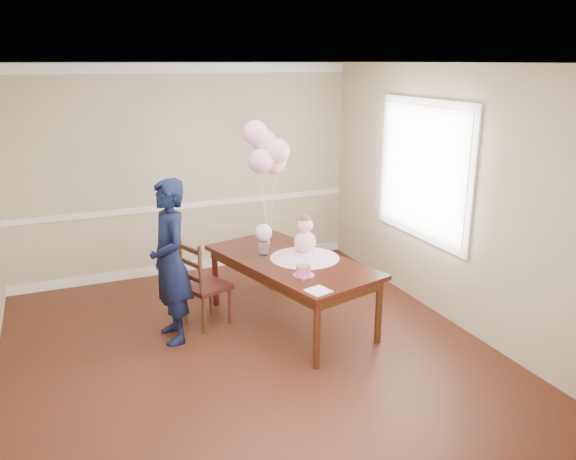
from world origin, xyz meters
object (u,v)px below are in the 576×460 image
Objects in this scene: dining_table_top at (291,261)px; woman at (170,262)px; dining_chair_seat at (206,286)px; birthday_cake at (303,270)px.

dining_table_top is 1.17× the size of woman.
dining_chair_seat is 0.60m from woman.
woman is at bearing 158.68° from dining_table_top.
woman reaches higher than dining_table_top.
woman is (-1.16, 0.61, 0.05)m from birthday_cake.
dining_table_top reaches higher than dining_chair_seat.
dining_table_top is 0.94m from dining_chair_seat.
birthday_cake is 0.35× the size of dining_chair_seat.
dining_chair_seat is at bearing 113.10° from woman.
dining_table_top is 0.48m from birthday_cake.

